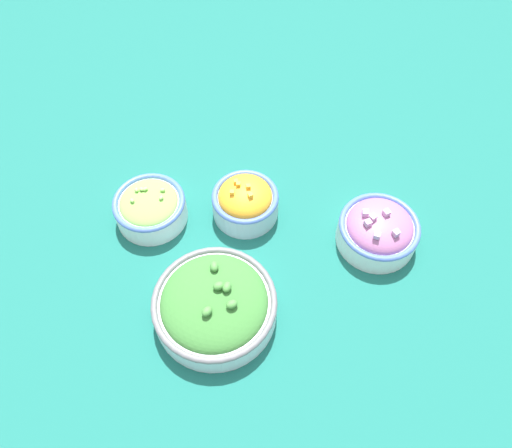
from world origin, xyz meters
TOP-DOWN VIEW (x-y plane):
  - ground_plane at (0.00, 0.00)m, footprint 3.00×3.00m
  - bowl_squash at (-0.01, -0.05)m, footprint 0.13×0.13m
  - bowl_broccoli at (0.15, 0.11)m, footprint 0.22×0.22m
  - bowl_red_onion at (-0.19, 0.14)m, footprint 0.16×0.16m
  - bowl_lettuce at (0.16, -0.14)m, footprint 0.14×0.14m

SIDE VIEW (x-z plane):
  - ground_plane at x=0.00m, z-range 0.00..0.00m
  - bowl_lettuce at x=0.16m, z-range 0.00..0.07m
  - bowl_broccoli at x=0.15m, z-range -0.01..0.08m
  - bowl_red_onion at x=-0.19m, z-range -0.01..0.08m
  - bowl_squash at x=-0.01m, z-range -0.01..0.08m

